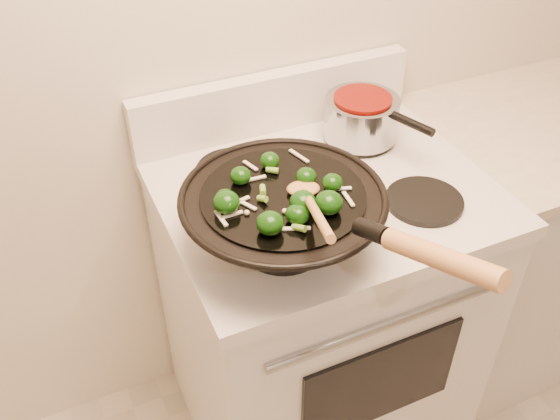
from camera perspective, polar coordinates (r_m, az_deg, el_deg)
name	(u,v)px	position (r m, az deg, el deg)	size (l,w,h in m)	color
stove	(317,312)	(1.81, 3.45, -9.31)	(0.78, 0.67, 1.08)	white
counter_unit	(526,235)	(2.22, 21.60, -2.16)	(0.89, 0.62, 0.91)	silver
wok	(285,217)	(1.27, 0.43, -0.65)	(0.42, 0.69, 0.28)	black
stirfry	(282,198)	(1.20, 0.21, 1.11)	(0.28, 0.26, 0.05)	#0E3608
wooden_spoon	(310,202)	(1.16, 2.77, 0.78)	(0.13, 0.30, 0.12)	#B27A46
saucepan	(362,117)	(1.65, 7.49, 8.43)	(0.19, 0.30, 0.11)	#96989E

